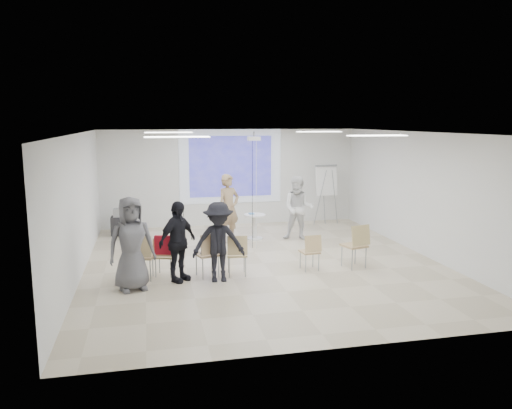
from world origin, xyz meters
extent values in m
cube|color=beige|center=(0.00, 0.00, -0.05)|extent=(8.00, 9.00, 0.10)
cube|color=white|center=(0.00, 0.00, 3.05)|extent=(8.00, 9.00, 0.10)
cube|color=silver|center=(0.00, 4.55, 1.50)|extent=(8.00, 0.10, 3.00)
cube|color=silver|center=(-4.05, 0.00, 1.50)|extent=(0.10, 9.00, 3.00)
cube|color=silver|center=(4.05, 0.00, 1.50)|extent=(0.10, 9.00, 3.00)
cube|color=silver|center=(0.00, 4.49, 1.85)|extent=(3.20, 0.01, 2.30)
cube|color=#3434B1|center=(0.00, 4.47, 1.85)|extent=(2.60, 0.01, 1.90)
cylinder|color=white|center=(0.30, 2.33, 0.02)|extent=(0.45, 0.45, 0.05)
cylinder|color=silver|center=(0.30, 2.33, 0.35)|extent=(0.12, 0.12, 0.64)
cylinder|color=white|center=(0.30, 2.33, 0.69)|extent=(0.62, 0.62, 0.04)
cube|color=white|center=(0.35, 2.30, 0.72)|extent=(0.23, 0.18, 0.01)
cube|color=teal|center=(0.22, 2.38, 0.73)|extent=(0.15, 0.20, 0.01)
imported|color=tan|center=(-0.45, 2.23, 1.05)|extent=(0.92, 0.81, 2.10)
imported|color=white|center=(1.47, 2.04, 0.98)|extent=(1.16, 1.06, 1.96)
cube|color=white|center=(-0.27, 2.48, 1.38)|extent=(0.10, 0.13, 0.04)
cube|color=white|center=(1.29, 2.29, 1.32)|extent=(0.08, 0.12, 0.04)
cube|color=tan|center=(-2.72, -0.60, 0.48)|extent=(0.51, 0.51, 0.04)
cube|color=tan|center=(-2.76, -0.81, 0.75)|extent=(0.46, 0.16, 0.43)
cylinder|color=gray|center=(-2.93, -0.75, 0.23)|extent=(0.03, 0.03, 0.47)
cylinder|color=gray|center=(-2.57, -0.81, 0.23)|extent=(0.03, 0.03, 0.47)
cylinder|color=#96989E|center=(-2.87, -0.39, 0.23)|extent=(0.03, 0.03, 0.47)
cylinder|color=gray|center=(-2.52, -0.45, 0.23)|extent=(0.03, 0.03, 0.47)
cube|color=tan|center=(-2.26, -0.44, 0.42)|extent=(0.49, 0.49, 0.04)
cube|color=tan|center=(-2.31, -0.62, 0.66)|extent=(0.40, 0.19, 0.38)
cylinder|color=gray|center=(-2.46, -0.55, 0.21)|extent=(0.03, 0.03, 0.42)
cylinder|color=gray|center=(-2.15, -0.64, 0.21)|extent=(0.03, 0.03, 0.42)
cylinder|color=gray|center=(-2.37, -0.24, 0.21)|extent=(0.03, 0.03, 0.42)
cylinder|color=gray|center=(-2.06, -0.33, 0.21)|extent=(0.03, 0.03, 0.42)
cube|color=tan|center=(-1.38, -0.69, 0.48)|extent=(0.55, 0.55, 0.04)
cube|color=tan|center=(-1.32, -0.89, 0.74)|extent=(0.45, 0.21, 0.42)
cylinder|color=gray|center=(-1.51, -0.91, 0.23)|extent=(0.03, 0.03, 0.47)
cylinder|color=gray|center=(-1.16, -0.81, 0.23)|extent=(0.03, 0.03, 0.47)
cylinder|color=gray|center=(-1.61, -0.56, 0.23)|extent=(0.03, 0.03, 0.47)
cylinder|color=gray|center=(-1.26, -0.46, 0.23)|extent=(0.03, 0.03, 0.47)
cube|color=tan|center=(-0.76, -0.74, 0.45)|extent=(0.46, 0.46, 0.04)
cube|color=tan|center=(-0.78, -0.94, 0.70)|extent=(0.43, 0.13, 0.40)
cylinder|color=#92959A|center=(-0.94, -0.89, 0.22)|extent=(0.02, 0.02, 0.44)
cylinder|color=#919499|center=(-0.61, -0.93, 0.22)|extent=(0.02, 0.02, 0.44)
cylinder|color=gray|center=(-0.91, -0.55, 0.22)|extent=(0.02, 0.02, 0.44)
cylinder|color=#93969B|center=(-0.57, -0.59, 0.22)|extent=(0.02, 0.02, 0.44)
cube|color=tan|center=(0.88, -0.72, 0.41)|extent=(0.42, 0.42, 0.04)
cube|color=tan|center=(0.90, -0.90, 0.64)|extent=(0.39, 0.11, 0.36)
cylinder|color=gray|center=(0.74, -0.89, 0.20)|extent=(0.02, 0.02, 0.40)
cylinder|color=gray|center=(1.05, -0.86, 0.20)|extent=(0.02, 0.02, 0.40)
cylinder|color=gray|center=(0.71, -0.58, 0.20)|extent=(0.02, 0.02, 0.40)
cylinder|color=gray|center=(1.02, -0.55, 0.20)|extent=(0.02, 0.02, 0.40)
cube|color=tan|center=(1.91, -0.75, 0.50)|extent=(0.57, 0.57, 0.04)
cube|color=tan|center=(1.97, -0.97, 0.78)|extent=(0.48, 0.21, 0.45)
cylinder|color=gray|center=(1.78, -0.98, 0.25)|extent=(0.03, 0.03, 0.49)
cylinder|color=gray|center=(2.14, -0.89, 0.25)|extent=(0.03, 0.03, 0.49)
cylinder|color=#95999E|center=(1.68, -0.61, 0.25)|extent=(0.03, 0.03, 0.49)
cylinder|color=gray|center=(2.05, -0.52, 0.25)|extent=(0.03, 0.03, 0.49)
cube|color=#B41627|center=(-2.26, -0.66, 0.72)|extent=(0.42, 0.20, 0.39)
imported|color=black|center=(-1.38, -0.67, 0.51)|extent=(0.41, 0.34, 0.03)
imported|color=black|center=(-2.01, -0.89, 0.96)|extent=(1.27, 1.24, 1.91)
imported|color=black|center=(-1.19, -1.06, 0.94)|extent=(1.24, 0.72, 1.87)
imported|color=slate|center=(-2.91, -1.22, 1.03)|extent=(1.15, 0.92, 2.06)
cylinder|color=#93959B|center=(2.68, 3.69, 0.89)|extent=(0.34, 0.20, 1.74)
cylinder|color=gray|center=(3.17, 3.71, 0.89)|extent=(0.32, 0.22, 1.74)
cylinder|color=gray|center=(2.92, 4.02, 0.89)|extent=(0.04, 0.39, 1.74)
cube|color=white|center=(2.92, 3.82, 1.43)|extent=(0.70, 0.23, 0.98)
cube|color=gray|center=(2.92, 3.86, 1.87)|extent=(0.71, 0.09, 0.07)
cube|color=black|center=(-3.37, 3.64, 0.29)|extent=(0.53, 0.43, 0.52)
cube|color=gray|center=(-3.37, 3.64, 0.67)|extent=(0.37, 0.32, 0.23)
cylinder|color=black|center=(-3.58, 3.49, 0.03)|extent=(0.06, 0.06, 0.06)
cylinder|color=black|center=(-3.16, 3.48, 0.03)|extent=(0.06, 0.06, 0.06)
cylinder|color=black|center=(-3.57, 3.80, 0.03)|extent=(0.06, 0.06, 0.06)
cylinder|color=black|center=(-3.15, 3.79, 0.03)|extent=(0.06, 0.06, 0.06)
cube|color=white|center=(0.10, 1.50, 2.82)|extent=(0.30, 0.25, 0.10)
cylinder|color=gray|center=(0.10, 1.50, 2.93)|extent=(0.04, 0.04, 0.14)
cylinder|color=black|center=(0.04, 1.42, 1.39)|extent=(0.01, 0.01, 2.77)
cylinder|color=white|center=(0.14, 1.40, 1.39)|extent=(0.01, 0.01, 2.77)
cube|color=white|center=(-2.00, 2.00, 2.97)|extent=(1.20, 0.30, 0.02)
cube|color=white|center=(2.00, 2.00, 2.97)|extent=(1.20, 0.30, 0.02)
cube|color=white|center=(-2.00, -1.50, 2.97)|extent=(1.20, 0.30, 0.02)
cube|color=white|center=(2.00, -1.50, 2.97)|extent=(1.20, 0.30, 0.02)
camera|label=1|loc=(-2.56, -10.89, 3.28)|focal=35.00mm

